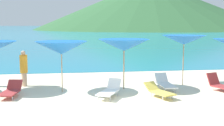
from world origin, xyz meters
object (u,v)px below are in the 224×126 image
at_px(lounge_chair_2, 110,90).
at_px(lounge_chair_5, 165,83).
at_px(umbrella_2, 61,48).
at_px(umbrella_4, 184,40).
at_px(cruise_ship, 150,16).
at_px(lounge_chair_4, 159,91).
at_px(lounge_chair_3, 221,85).
at_px(lounge_chair_0, 11,91).
at_px(beachgoer_1, 24,68).
at_px(umbrella_3, 124,45).

xyz_separation_m(lounge_chair_2, lounge_chair_5, (2.60, 1.03, -0.00)).
height_order(umbrella_2, umbrella_4, umbrella_4).
bearing_deg(cruise_ship, lounge_chair_5, -101.37).
distance_m(lounge_chair_4, cruise_ship, 158.33).
bearing_deg(lounge_chair_3, lounge_chair_0, 158.59).
xyz_separation_m(lounge_chair_4, beachgoer_1, (-5.57, 2.89, 0.61)).
distance_m(umbrella_3, lounge_chair_0, 5.05).
bearing_deg(lounge_chair_0, umbrella_2, 26.71).
bearing_deg(lounge_chair_2, umbrella_2, 174.48).
relative_size(lounge_chair_0, lounge_chair_4, 0.98).
distance_m(umbrella_3, lounge_chair_4, 2.64).
height_order(lounge_chair_3, lounge_chair_5, lounge_chair_3).
distance_m(beachgoer_1, cruise_ship, 157.06).
xyz_separation_m(umbrella_4, cruise_ship, (38.65, 150.75, 5.00)).
xyz_separation_m(lounge_chair_0, lounge_chair_5, (6.47, 0.45, 0.03)).
distance_m(lounge_chair_0, lounge_chair_4, 5.85).
bearing_deg(umbrella_3, cruise_ship, 74.63).
bearing_deg(umbrella_3, lounge_chair_5, -12.21).
xyz_separation_m(lounge_chair_4, lounge_chair_5, (0.69, 1.32, 0.03)).
relative_size(umbrella_2, lounge_chair_4, 1.47).
distance_m(umbrella_2, umbrella_4, 5.65).
bearing_deg(lounge_chair_4, lounge_chair_5, 39.57).
distance_m(lounge_chair_0, lounge_chair_2, 3.92).
height_order(umbrella_4, lounge_chair_0, umbrella_4).
distance_m(umbrella_2, lounge_chair_0, 2.65).
bearing_deg(cruise_ship, beachgoer_1, -103.73).
distance_m(umbrella_3, umbrella_4, 2.95).
height_order(umbrella_2, beachgoer_1, umbrella_2).
xyz_separation_m(lounge_chair_5, beachgoer_1, (-6.26, 1.57, 0.59)).
bearing_deg(beachgoer_1, lounge_chair_4, -103.37).
bearing_deg(cruise_ship, umbrella_2, -102.96).
height_order(lounge_chair_5, cruise_ship, cruise_ship).
height_order(lounge_chair_2, lounge_chair_5, lounge_chair_2).
xyz_separation_m(lounge_chair_2, beachgoer_1, (-3.66, 2.60, 0.58)).
relative_size(lounge_chair_0, lounge_chair_2, 0.92).
relative_size(umbrella_4, lounge_chair_0, 1.60).
bearing_deg(umbrella_3, lounge_chair_3, -13.32).
bearing_deg(umbrella_3, lounge_chair_4, -57.23).
xyz_separation_m(umbrella_2, cruise_ship, (44.25, 151.41, 5.25)).
distance_m(lounge_chair_2, lounge_chair_4, 1.94).
bearing_deg(lounge_chair_0, cruise_ship, 82.11).
bearing_deg(umbrella_3, umbrella_2, -175.82).
bearing_deg(lounge_chair_2, lounge_chair_3, 32.70).
bearing_deg(lounge_chair_2, beachgoer_1, 172.08).
relative_size(umbrella_2, umbrella_4, 0.94).
xyz_separation_m(umbrella_4, lounge_chair_3, (1.18, -1.43, -1.85)).
xyz_separation_m(lounge_chair_3, lounge_chair_5, (-2.31, 0.58, 0.01)).
bearing_deg(umbrella_2, lounge_chair_2, -32.99).
xyz_separation_m(umbrella_2, umbrella_3, (2.69, 0.20, 0.08)).
height_order(beachgoer_1, cruise_ship, cruise_ship).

